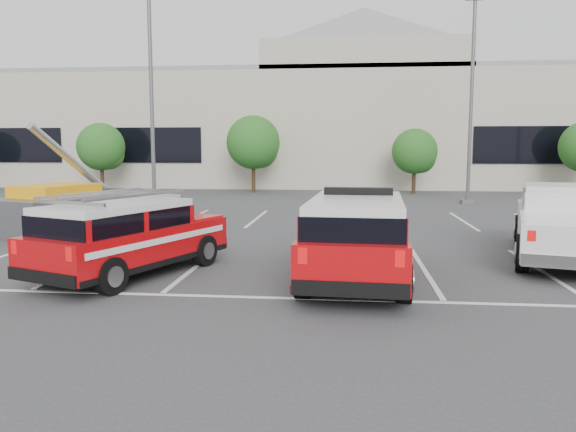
% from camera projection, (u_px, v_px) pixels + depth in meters
% --- Properties ---
extents(ground, '(120.00, 120.00, 0.00)m').
position_uv_depth(ground, '(309.00, 267.00, 13.43)').
color(ground, '#363638').
rests_on(ground, ground).
extents(stall_markings, '(23.00, 15.00, 0.01)m').
position_uv_depth(stall_markings, '(318.00, 237.00, 17.87)').
color(stall_markings, silver).
rests_on(stall_markings, ground).
extents(convention_building, '(60.00, 16.99, 13.20)m').
position_uv_depth(convention_building, '(338.00, 123.00, 44.30)').
color(convention_building, '#B6AF9A').
rests_on(convention_building, ground).
extents(tree_left, '(3.07, 3.07, 4.42)m').
position_uv_depth(tree_left, '(103.00, 148.00, 36.39)').
color(tree_left, '#3F2B19').
rests_on(tree_left, ground).
extents(tree_mid_left, '(3.37, 3.37, 4.85)m').
position_uv_depth(tree_mid_left, '(255.00, 144.00, 35.33)').
color(tree_mid_left, '#3F2B19').
rests_on(tree_mid_left, ground).
extents(tree_mid_right, '(2.77, 2.77, 3.99)m').
position_uv_depth(tree_mid_right, '(416.00, 153.00, 34.37)').
color(tree_mid_right, '#3F2B19').
rests_on(tree_mid_right, ground).
extents(light_pole_left, '(0.90, 0.60, 10.24)m').
position_uv_depth(light_pole_left, '(151.00, 96.00, 25.47)').
color(light_pole_left, '#59595E').
rests_on(light_pole_left, ground).
extents(light_pole_mid, '(0.90, 0.60, 10.24)m').
position_uv_depth(light_pole_mid, '(471.00, 100.00, 27.88)').
color(light_pole_mid, '#59595E').
rests_on(light_pole_mid, ground).
extents(fire_chief_suv, '(2.35, 5.70, 1.97)m').
position_uv_depth(fire_chief_suv, '(357.00, 243.00, 12.06)').
color(fire_chief_suv, '#B1080C').
rests_on(fire_chief_suv, ground).
extents(white_pickup, '(3.68, 6.46, 1.88)m').
position_uv_depth(white_pickup, '(563.00, 230.00, 14.32)').
color(white_pickup, silver).
rests_on(white_pickup, ground).
extents(ladder_suv, '(3.51, 5.13, 1.88)m').
position_uv_depth(ladder_suv, '(129.00, 242.00, 12.47)').
color(ladder_suv, '#B1080C').
rests_on(ladder_suv, ground).
extents(utility_rig, '(4.66, 4.58, 3.64)m').
position_uv_depth(utility_rig, '(52.00, 211.00, 18.78)').
color(utility_rig, '#59595E').
rests_on(utility_rig, ground).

